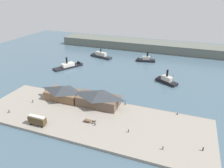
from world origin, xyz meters
TOP-DOWN VIEW (x-y plane):
  - ground_plane at (0.00, 0.00)m, footprint 320.00×320.00m
  - quay_promenade at (0.00, -22.00)m, footprint 110.00×36.00m
  - seawall_edge at (0.00, -3.60)m, footprint 110.00×0.80m
  - ferry_shed_central_terminal at (-22.30, -10.50)m, footprint 18.81×10.69m
  - ferry_shed_customs_shed at (-1.61, -10.04)m, footprint 21.80×11.26m
  - street_tram at (-19.89, -35.56)m, footprint 8.27×2.77m
  - horse_cart at (1.16, -25.95)m, footprint 5.92×1.55m
  - pedestrian_by_tram at (49.13, -27.29)m, footprint 0.44×0.44m
  - pedestrian_near_west_shed at (34.89, -31.96)m, footprint 0.41×0.41m
  - pedestrian_standing_center at (4.40, -27.07)m, footprint 0.41×0.41m
  - pedestrian_near_cart at (19.67, -26.51)m, footprint 0.41×0.41m
  - pedestrian_at_waters_edge at (-39.48, -32.30)m, footprint 0.44×0.44m
  - pedestrian_walking_west at (-35.37, -20.01)m, footprint 0.44×0.44m
  - mooring_post_west at (37.94, -5.17)m, footprint 0.44×0.44m
  - mooring_post_east at (-38.08, -5.48)m, footprint 0.44×0.44m
  - mooring_post_center_west at (11.47, -4.81)m, footprint 0.44×0.44m
  - ferry_approaching_east at (26.71, 34.17)m, footprint 16.31×12.48m
  - ferry_moored_west at (4.22, 71.72)m, footprint 17.12×8.23m
  - ferry_approaching_west at (-45.92, 38.81)m, footprint 18.08×24.55m
  - ferry_moored_east at (-35.61, 69.17)m, footprint 23.09×10.63m
  - far_headland at (0.00, 110.00)m, footprint 180.00×24.00m

SIDE VIEW (x-z plane):
  - ground_plane at x=0.00m, z-range 0.00..0.00m
  - seawall_edge at x=0.00m, z-range 0.00..1.00m
  - quay_promenade at x=0.00m, z-range 0.00..1.20m
  - ferry_approaching_west at x=-45.92m, z-range -4.13..6.52m
  - ferry_moored_west at x=4.22m, z-range -3.34..6.26m
  - mooring_post_west at x=37.94m, z-range 1.20..2.10m
  - mooring_post_east at x=-38.08m, z-range 1.20..2.10m
  - mooring_post_center_west at x=11.47m, z-range 1.20..2.10m
  - ferry_approaching_east at x=26.71m, z-range -3.53..6.93m
  - ferry_moored_east at x=-35.61m, z-range -3.00..6.44m
  - pedestrian_standing_center at x=4.40m, z-range 1.13..2.78m
  - pedestrian_near_west_shed at x=34.89m, z-range 1.13..2.78m
  - pedestrian_near_cart at x=19.67m, z-range 1.13..2.79m
  - pedestrian_walking_west at x=-35.37m, z-range 1.12..2.90m
  - pedestrian_at_waters_edge at x=-39.48m, z-range 1.12..2.91m
  - pedestrian_by_tram at x=49.13m, z-range 1.12..2.91m
  - horse_cart at x=1.16m, z-range 1.19..3.06m
  - street_tram at x=-19.89m, z-range 1.56..6.10m
  - far_headland at x=0.00m, z-range 0.00..8.00m
  - ferry_shed_central_terminal at x=-22.30m, z-range 1.26..8.91m
  - ferry_shed_customs_shed at x=-1.61m, z-range 1.26..8.94m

